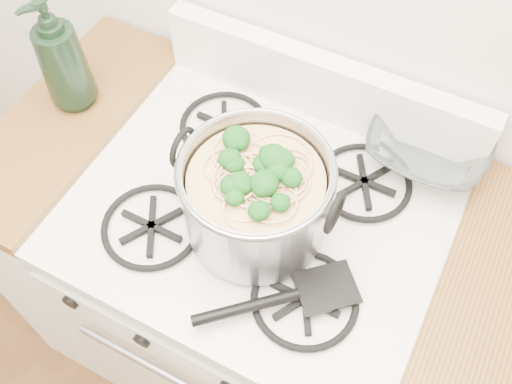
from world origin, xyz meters
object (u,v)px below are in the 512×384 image
object	(u,v)px
gas_range	(259,297)
spatula	(327,286)
glass_bowl	(427,149)
stock_pot	(256,197)
bottle	(60,54)

from	to	relation	value
gas_range	spatula	size ratio (longest dim) A/B	2.98
spatula	glass_bowl	size ratio (longest dim) A/B	3.01
glass_bowl	spatula	bearing A→B (deg)	-99.14
stock_pot	bottle	size ratio (longest dim) A/B	1.12
stock_pot	spatula	size ratio (longest dim) A/B	1.02
spatula	glass_bowl	world-z (taller)	glass_bowl
gas_range	stock_pot	size ratio (longest dim) A/B	2.92
bottle	gas_range	bearing A→B (deg)	7.87
gas_range	glass_bowl	distance (m)	0.63
stock_pot	spatula	bearing A→B (deg)	-20.11
gas_range	spatula	distance (m)	0.55
gas_range	spatula	xyz separation A→B (m)	(0.20, -0.11, 0.50)
glass_bowl	bottle	xyz separation A→B (m)	(-0.77, -0.22, 0.12)
gas_range	glass_bowl	xyz separation A→B (m)	(0.26, 0.28, 0.50)
glass_bowl	bottle	size ratio (longest dim) A/B	0.37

